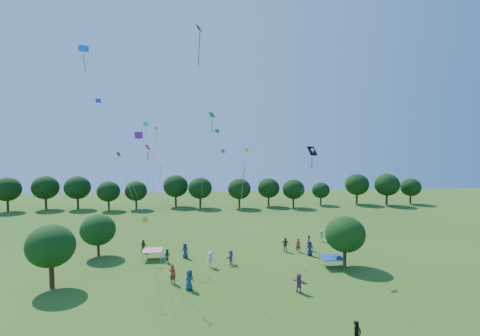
% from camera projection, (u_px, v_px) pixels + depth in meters
% --- Properties ---
extents(near_tree_west, '(4.36, 4.36, 5.92)m').
position_uv_depth(near_tree_west, '(51.00, 246.00, 34.30)').
color(near_tree_west, '#422B19').
rests_on(near_tree_west, ground).
extents(near_tree_north, '(4.08, 4.08, 5.02)m').
position_uv_depth(near_tree_north, '(98.00, 230.00, 44.00)').
color(near_tree_north, '#422B19').
rests_on(near_tree_north, ground).
extents(near_tree_east, '(4.32, 4.32, 5.51)m').
position_uv_depth(near_tree_east, '(345.00, 234.00, 40.30)').
color(near_tree_east, '#422B19').
rests_on(near_tree_east, ground).
extents(treeline, '(88.01, 8.77, 6.77)m').
position_uv_depth(treeline, '(210.00, 188.00, 77.19)').
color(treeline, '#422B19').
rests_on(treeline, ground).
extents(tent_red_stripe, '(2.20, 2.20, 1.10)m').
position_uv_depth(tent_red_stripe, '(153.00, 250.00, 43.01)').
color(tent_red_stripe, red).
rests_on(tent_red_stripe, ground).
extents(tent_blue, '(2.20, 2.20, 1.10)m').
position_uv_depth(tent_blue, '(332.00, 258.00, 40.31)').
color(tent_blue, '#183CA1').
rests_on(tent_blue, ground).
extents(man_in_black, '(0.85, 0.77, 1.92)m').
position_uv_depth(man_in_black, '(357.00, 336.00, 24.20)').
color(man_in_black, black).
rests_on(man_in_black, ground).
extents(crowd_person_0, '(0.99, 0.84, 1.76)m').
position_uv_depth(crowd_person_0, '(310.00, 248.00, 44.40)').
color(crowd_person_0, navy).
rests_on(crowd_person_0, ground).
extents(crowd_person_1, '(0.47, 0.71, 1.88)m').
position_uv_depth(crowd_person_1, '(309.00, 243.00, 46.58)').
color(crowd_person_1, maroon).
rests_on(crowd_person_1, ground).
extents(crowd_person_2, '(0.82, 0.50, 1.58)m').
position_uv_depth(crowd_person_2, '(144.00, 246.00, 45.68)').
color(crowd_person_2, '#255627').
rests_on(crowd_person_2, ground).
extents(crowd_person_3, '(1.14, 1.23, 1.79)m').
position_uv_depth(crowd_person_3, '(211.00, 259.00, 40.24)').
color(crowd_person_3, beige).
rests_on(crowd_person_3, ground).
extents(crowd_person_4, '(1.14, 0.76, 1.78)m').
position_uv_depth(crowd_person_4, '(285.00, 245.00, 45.97)').
color(crowd_person_4, '#423A34').
rests_on(crowd_person_4, ground).
extents(crowd_person_5, '(1.41, 1.62, 1.71)m').
position_uv_depth(crowd_person_5, '(299.00, 283.00, 33.53)').
color(crowd_person_5, '#854D70').
rests_on(crowd_person_5, ground).
extents(crowd_person_6, '(0.96, 0.78, 1.72)m').
position_uv_depth(crowd_person_6, '(185.00, 251.00, 43.55)').
color(crowd_person_6, navy).
rests_on(crowd_person_6, ground).
extents(crowd_person_7, '(0.67, 0.46, 1.71)m').
position_uv_depth(crowd_person_7, '(298.00, 245.00, 45.85)').
color(crowd_person_7, '#9E3B1C').
rests_on(crowd_person_7, ground).
extents(crowd_person_8, '(0.87, 0.79, 1.57)m').
position_uv_depth(crowd_person_8, '(167.00, 256.00, 41.74)').
color(crowd_person_8, '#275C32').
rests_on(crowd_person_8, ground).
extents(crowd_person_9, '(1.05, 0.51, 1.58)m').
position_uv_depth(crowd_person_9, '(321.00, 236.00, 50.69)').
color(crowd_person_9, tan).
rests_on(crowd_person_9, ground).
extents(crowd_person_10, '(0.80, 1.20, 1.88)m').
position_uv_depth(crowd_person_10, '(343.00, 242.00, 47.21)').
color(crowd_person_10, '#3B332F').
rests_on(crowd_person_10, ground).
extents(crowd_person_11, '(1.26, 1.57, 1.62)m').
position_uv_depth(crowd_person_11, '(231.00, 257.00, 41.14)').
color(crowd_person_11, '#92558D').
rests_on(crowd_person_11, ground).
extents(crowd_person_12, '(1.03, 1.00, 1.89)m').
position_uv_depth(crowd_person_12, '(189.00, 280.00, 34.04)').
color(crowd_person_12, navy).
rests_on(crowd_person_12, ground).
extents(crowd_person_13, '(0.79, 0.66, 1.81)m').
position_uv_depth(crowd_person_13, '(173.00, 274.00, 35.63)').
color(crowd_person_13, maroon).
rests_on(crowd_person_13, ground).
extents(pirate_kite, '(4.54, 3.60, 11.72)m').
position_uv_depth(pirate_kite, '(312.00, 153.00, 40.45)').
color(pirate_kite, black).
extents(red_high_kite, '(0.64, 0.76, 23.03)m').
position_uv_depth(red_high_kite, '(200.00, 77.00, 35.05)').
color(red_high_kite, red).
extents(small_kite_0, '(0.61, 2.59, 10.08)m').
position_uv_depth(small_kite_0, '(243.00, 184.00, 39.00)').
color(small_kite_0, '#C80B3D').
extents(small_kite_1, '(1.15, 1.58, 14.00)m').
position_uv_depth(small_kite_1, '(155.00, 158.00, 44.23)').
color(small_kite_1, yellow).
extents(small_kite_2, '(2.17, 4.84, 11.41)m').
position_uv_depth(small_kite_2, '(244.00, 171.00, 45.13)').
color(small_kite_2, '#E2FF16').
extents(small_kite_3, '(2.13, 5.17, 13.80)m').
position_uv_depth(small_kite_3, '(221.00, 156.00, 45.41)').
color(small_kite_3, '#188848').
extents(small_kite_4, '(5.38, 7.23, 19.55)m').
position_uv_depth(small_kite_4, '(101.00, 98.00, 29.84)').
color(small_kite_4, blue).
extents(small_kite_5, '(3.99, 3.73, 10.97)m').
position_uv_depth(small_kite_5, '(124.00, 170.00, 45.51)').
color(small_kite_5, '#6F178D').
extents(small_kite_6, '(1.77, 1.26, 16.06)m').
position_uv_depth(small_kite_6, '(278.00, 139.00, 47.14)').
color(small_kite_6, white).
extents(small_kite_7, '(0.81, 1.92, 14.57)m').
position_uv_depth(small_kite_7, '(146.00, 145.00, 44.04)').
color(small_kite_7, '#0CABBA').
extents(small_kite_8, '(1.63, 1.63, 11.94)m').
position_uv_depth(small_kite_8, '(151.00, 170.00, 34.97)').
color(small_kite_8, red).
extents(small_kite_9, '(1.84, 1.59, 11.36)m').
position_uv_depth(small_kite_9, '(226.00, 172.00, 42.33)').
color(small_kite_9, '#F1550C').
extents(small_kite_10, '(0.65, 1.40, 3.64)m').
position_uv_depth(small_kite_10, '(145.00, 222.00, 42.51)').
color(small_kite_10, yellow).
extents(small_kite_11, '(0.62, 3.46, 14.75)m').
position_uv_depth(small_kite_11, '(213.00, 150.00, 33.01)').
color(small_kite_11, '#22961B').
extents(small_kite_12, '(4.93, 3.68, 16.70)m').
position_uv_depth(small_kite_12, '(112.00, 141.00, 39.98)').
color(small_kite_12, blue).
extents(small_kite_13, '(2.27, 3.55, 13.09)m').
position_uv_depth(small_kite_13, '(144.00, 159.00, 33.37)').
color(small_kite_13, '#9F1A92').
extents(small_kite_14, '(0.50, 5.65, 10.94)m').
position_uv_depth(small_kite_14, '(161.00, 183.00, 32.11)').
color(small_kite_14, white).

